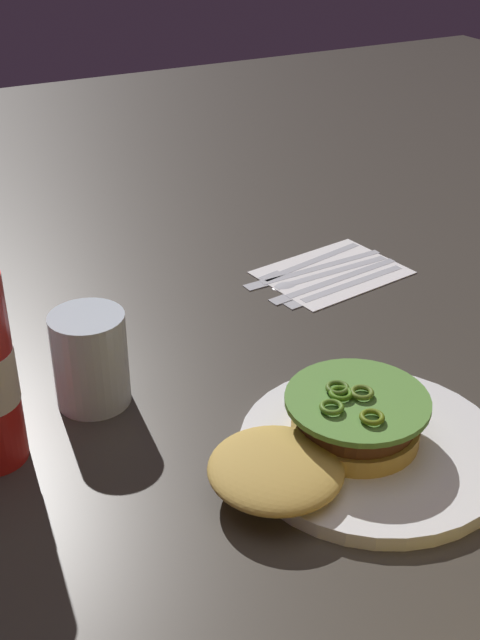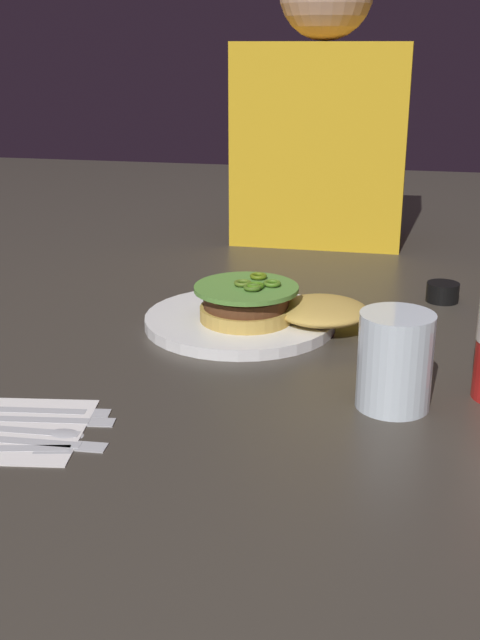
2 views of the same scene
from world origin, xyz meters
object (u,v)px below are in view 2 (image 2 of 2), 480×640
at_px(dinner_plate, 240,321).
at_px(burger_sandwich, 274,305).
at_px(butter_knife, 23,416).
at_px(diner_person, 322,117).
at_px(spoon_utensil, 17,427).
at_px(steak_knife, 9,437).
at_px(condiment_cup, 443,292).
at_px(table_knife, 28,407).
at_px(water_glass, 395,361).

height_order(dinner_plate, burger_sandwich, burger_sandwich).
relative_size(butter_knife, diner_person, 0.41).
height_order(burger_sandwich, spoon_utensil, burger_sandwich).
bearing_deg(steak_knife, diner_person, 77.66).
height_order(dinner_plate, steak_knife, dinner_plate).
distance_m(burger_sandwich, condiment_cup, 0.28).
bearing_deg(spoon_utensil, butter_knife, 104.34).
bearing_deg(diner_person, table_knife, -104.05).
bearing_deg(burger_sandwich, dinner_plate, 172.31).
distance_m(condiment_cup, diner_person, 0.47).
height_order(butter_knife, table_knife, same).
relative_size(steak_knife, butter_knife, 1.04).
bearing_deg(spoon_utensil, condiment_cup, 50.64).
xyz_separation_m(burger_sandwich, water_glass, (0.16, -0.20, 0.02)).
relative_size(burger_sandwich, table_knife, 1.15).
xyz_separation_m(burger_sandwich, spoon_utensil, (-0.20, -0.34, -0.03)).
xyz_separation_m(steak_knife, table_knife, (-0.01, 0.06, 0.00)).
bearing_deg(water_glass, condiment_cup, 80.70).
height_order(spoon_utensil, diner_person, diner_person).
relative_size(condiment_cup, steak_knife, 0.21).
height_order(butter_knife, diner_person, diner_person).
bearing_deg(butter_knife, burger_sandwich, 57.19).
height_order(water_glass, table_knife, water_glass).
distance_m(butter_knife, table_knife, 0.02).
bearing_deg(burger_sandwich, steak_knife, -118.66).
bearing_deg(steak_knife, condiment_cup, 51.85).
xyz_separation_m(condiment_cup, diner_person, (-0.22, 0.35, 0.22)).
xyz_separation_m(butter_knife, diner_person, (0.20, 0.84, 0.22)).
xyz_separation_m(dinner_plate, butter_knife, (-0.15, -0.32, -0.00)).
bearing_deg(water_glass, diner_person, 102.68).
bearing_deg(table_knife, burger_sandwich, 54.84).
height_order(steak_knife, diner_person, diner_person).
height_order(steak_knife, butter_knife, same).
distance_m(dinner_plate, water_glass, 0.30).
bearing_deg(condiment_cup, table_knife, -132.54).
distance_m(dinner_plate, condiment_cup, 0.32).
bearing_deg(water_glass, steak_knife, -156.19).
bearing_deg(table_knife, diner_person, 75.95).
relative_size(spoon_utensil, table_knife, 0.95).
relative_size(dinner_plate, condiment_cup, 5.37).
height_order(condiment_cup, table_knife, condiment_cup).
bearing_deg(burger_sandwich, table_knife, -125.16).
distance_m(burger_sandwich, spoon_utensil, 0.39).
bearing_deg(table_knife, water_glass, 14.25).
distance_m(table_knife, diner_person, 0.87).
bearing_deg(dinner_plate, butter_knife, -115.76).
bearing_deg(butter_knife, diner_person, 76.58).
bearing_deg(diner_person, burger_sandwich, -89.69).
relative_size(condiment_cup, diner_person, 0.09).
bearing_deg(table_knife, condiment_cup, 47.46).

